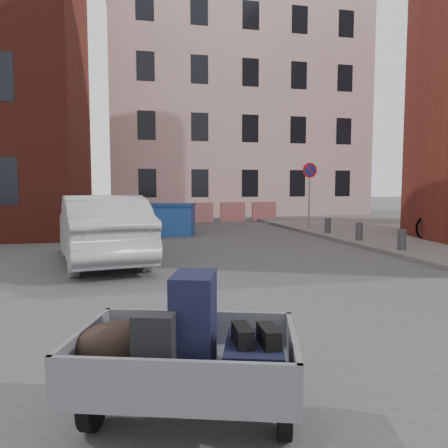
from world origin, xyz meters
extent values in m
plane|color=#38383A|center=(0.00, 0.00, 0.00)|extent=(120.00, 120.00, 0.00)
cube|color=#CEA39E|center=(6.00, 22.00, 7.00)|extent=(16.00, 8.00, 14.00)
cylinder|color=gray|center=(6.00, 9.50, 1.42)|extent=(0.07, 0.07, 2.60)
cylinder|color=red|center=(6.00, 9.48, 2.47)|extent=(0.60, 0.03, 0.60)
cylinder|color=navy|center=(6.00, 9.46, 2.47)|extent=(0.44, 0.03, 0.44)
cylinder|color=#3A3A3D|center=(6.00, 3.40, 0.40)|extent=(0.22, 0.22, 0.55)
cylinder|color=#3A3A3D|center=(6.00, 5.60, 0.40)|extent=(0.22, 0.22, 0.55)
cylinder|color=#3A3A3D|center=(6.00, 7.80, 0.40)|extent=(0.22, 0.22, 0.55)
cube|color=red|center=(2.50, 15.00, 0.50)|extent=(1.30, 0.18, 1.00)
cube|color=red|center=(4.20, 15.00, 0.50)|extent=(1.30, 0.18, 1.00)
cube|color=red|center=(5.90, 15.00, 0.50)|extent=(1.30, 0.18, 1.00)
cylinder|color=black|center=(-1.56, -3.60, 0.22)|extent=(0.23, 0.45, 0.44)
cylinder|color=black|center=(-0.19, -4.04, 0.22)|extent=(0.23, 0.45, 0.44)
cube|color=slate|center=(-0.88, -3.82, 0.46)|extent=(1.86, 1.53, 0.08)
cube|color=slate|center=(-1.62, -3.58, 0.64)|extent=(0.37, 1.06, 0.28)
cube|color=slate|center=(-0.13, -4.06, 0.64)|extent=(0.37, 1.06, 0.28)
cube|color=slate|center=(-0.72, -3.32, 0.64)|extent=(1.54, 0.52, 0.28)
cube|color=slate|center=(-1.04, -4.32, 0.64)|extent=(1.54, 0.52, 0.28)
cube|color=slate|center=(-0.60, -2.96, 0.40)|extent=(0.29, 0.69, 0.06)
cube|color=black|center=(-0.81, -3.79, 0.85)|extent=(0.42, 0.52, 0.70)
cube|color=black|center=(-0.43, -4.07, 0.62)|extent=(0.56, 0.69, 0.25)
ellipsoid|color=black|center=(-1.37, -3.72, 0.68)|extent=(0.68, 0.53, 0.36)
cube|color=black|center=(-1.12, -4.00, 0.74)|extent=(0.32, 0.26, 0.48)
ellipsoid|color=#1734B0|center=(-0.82, -3.47, 0.62)|extent=(0.43, 0.40, 0.24)
cube|color=black|center=(-0.52, -4.09, 0.81)|extent=(0.12, 0.27, 0.13)
cube|color=black|center=(-0.35, -4.15, 0.81)|extent=(0.12, 0.27, 0.13)
cube|color=#1E458F|center=(-0.12, 9.55, 0.55)|extent=(3.00, 2.03, 1.10)
cube|color=navy|center=(-0.12, 9.55, 1.14)|extent=(3.11, 2.15, 0.09)
imported|color=#9A9CA1|center=(-1.84, 3.88, 0.81)|extent=(2.55, 5.16, 1.63)
imported|color=black|center=(8.92, 5.74, 0.67)|extent=(2.20, 1.33, 1.09)
camera|label=1|loc=(-1.30, -6.92, 1.84)|focal=35.00mm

